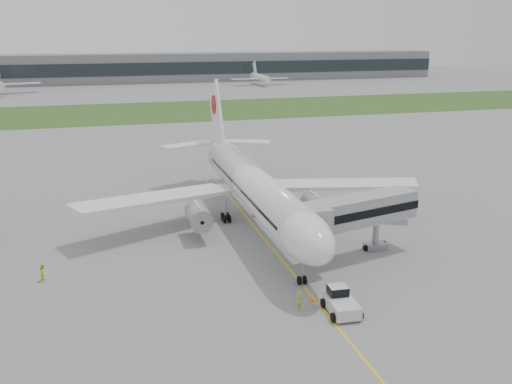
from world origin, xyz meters
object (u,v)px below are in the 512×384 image
object	(u,v)px
pushback_tug	(340,301)
jet_bridge	(353,213)
ground_crew_near	(299,300)
airliner	(252,184)

from	to	relation	value
pushback_tug	jet_bridge	bearing A→B (deg)	64.36
pushback_tug	ground_crew_near	world-z (taller)	pushback_tug
jet_bridge	ground_crew_near	bearing A→B (deg)	-148.66
airliner	jet_bridge	bearing A→B (deg)	-60.83
airliner	ground_crew_near	xyz separation A→B (m)	(-2.25, -25.08, -4.70)
airliner	pushback_tug	xyz separation A→B (m)	(1.45, -26.49, -4.63)
airliner	ground_crew_near	size ratio (longest dim) A/B	27.95
pushback_tug	airliner	bearing A→B (deg)	96.61
airliner	pushback_tug	world-z (taller)	airliner
airliner	jet_bridge	xyz separation A→B (m)	(8.11, -14.53, -0.15)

